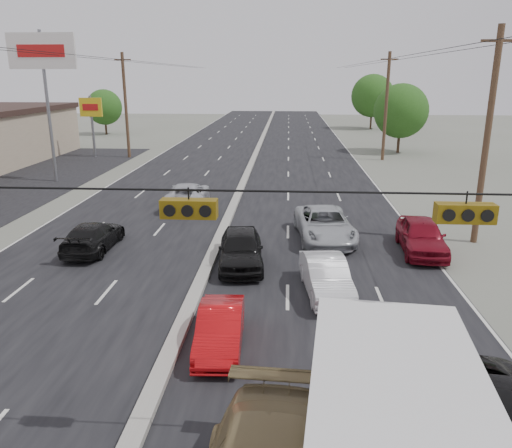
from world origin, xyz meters
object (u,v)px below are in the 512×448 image
object	(u,v)px
pole_sign_billboard	(43,61)
tree_right_far	(372,96)
tree_left_far	(104,107)
red_sedan	(220,329)
oncoming_far	(188,195)
tree_right_mid	(401,111)
box_truck	(387,447)
queue_car_b	(326,277)
pole_sign_far	(91,112)
black_suv	(494,446)
oncoming_near	(93,237)
utility_pole_right_c	(386,106)
queue_car_c	(324,225)
queue_car_a	(241,249)
queue_car_e	(421,236)
utility_pole_right_b	(487,137)
utility_pole_left_c	(126,105)

from	to	relation	value
pole_sign_billboard	tree_right_far	size ratio (longest dim) A/B	1.35
tree_left_far	red_sedan	size ratio (longest dim) A/B	1.65
tree_left_far	oncoming_far	world-z (taller)	tree_left_far
tree_right_mid	box_truck	size ratio (longest dim) A/B	0.97
queue_car_b	oncoming_far	bearing A→B (deg)	114.26
pole_sign_far	black_suv	bearing A→B (deg)	-59.85
oncoming_near	box_truck	bearing A→B (deg)	126.32
utility_pole_right_c	queue_car_c	xyz separation A→B (m)	(-7.31, -25.12, -4.34)
queue_car_a	oncoming_near	bearing A→B (deg)	161.89
black_suv	oncoming_far	xyz separation A→B (m)	(-10.33, 21.47, -0.10)
tree_right_mid	queue_car_e	distance (m)	32.39
queue_car_a	queue_car_e	world-z (taller)	queue_car_e
utility_pole_right_b	tree_right_mid	xyz separation A→B (m)	(2.50, 30.00, -0.77)
utility_pole_right_c	queue_car_b	size ratio (longest dim) A/B	2.39
pole_sign_billboard	queue_car_a	bearing A→B (deg)	-46.84
tree_left_far	queue_car_b	bearing A→B (deg)	-62.57
pole_sign_billboard	queue_car_e	distance (m)	29.28
box_truck	black_suv	size ratio (longest dim) A/B	1.23
black_suv	queue_car_c	world-z (taller)	black_suv
tree_right_mid	queue_car_e	bearing A→B (deg)	-99.86
queue_car_b	oncoming_near	size ratio (longest dim) A/B	0.92
oncoming_far	box_truck	bearing A→B (deg)	105.28
pole_sign_far	oncoming_far	size ratio (longest dim) A/B	1.15
box_truck	queue_car_e	size ratio (longest dim) A/B	1.58
queue_car_e	black_suv	bearing A→B (deg)	-95.19
pole_sign_billboard	oncoming_near	xyz separation A→B (m)	(8.86, -15.36, -8.21)
utility_pole_right_b	queue_car_c	bearing A→B (deg)	-179.05
tree_left_far	black_suv	world-z (taller)	tree_left_far
queue_car_b	queue_car_c	world-z (taller)	queue_car_c
queue_car_b	box_truck	bearing A→B (deg)	-95.38
tree_right_mid	queue_car_c	xyz separation A→B (m)	(-9.81, -30.12, -3.57)
pole_sign_far	box_truck	world-z (taller)	pole_sign_far
utility_pole_left_c	oncoming_far	world-z (taller)	utility_pole_left_c
queue_car_b	tree_left_far	bearing A→B (deg)	110.61
tree_left_far	box_truck	distance (m)	67.48
pole_sign_billboard	queue_car_b	bearing A→B (deg)	-45.50
tree_left_far	tree_right_mid	bearing A→B (deg)	-22.07
pole_sign_far	tree_right_far	bearing A→B (deg)	43.15
pole_sign_billboard	red_sedan	world-z (taller)	pole_sign_billboard
pole_sign_billboard	oncoming_near	distance (m)	19.53
box_truck	queue_car_b	world-z (taller)	box_truck
pole_sign_billboard	box_truck	bearing A→B (deg)	-56.71
utility_pole_left_c	oncoming_far	distance (m)	21.69
tree_left_far	oncoming_near	size ratio (longest dim) A/B	1.34
queue_car_b	pole_sign_far	bearing A→B (deg)	116.50
utility_pole_right_b	box_truck	world-z (taller)	utility_pole_right_b
pole_sign_billboard	box_truck	distance (m)	36.32
box_truck	queue_car_c	world-z (taller)	box_truck
utility_pole_left_c	queue_car_e	xyz separation A→B (m)	(21.99, -26.72, -4.32)
utility_pole_right_c	oncoming_far	bearing A→B (deg)	-129.05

